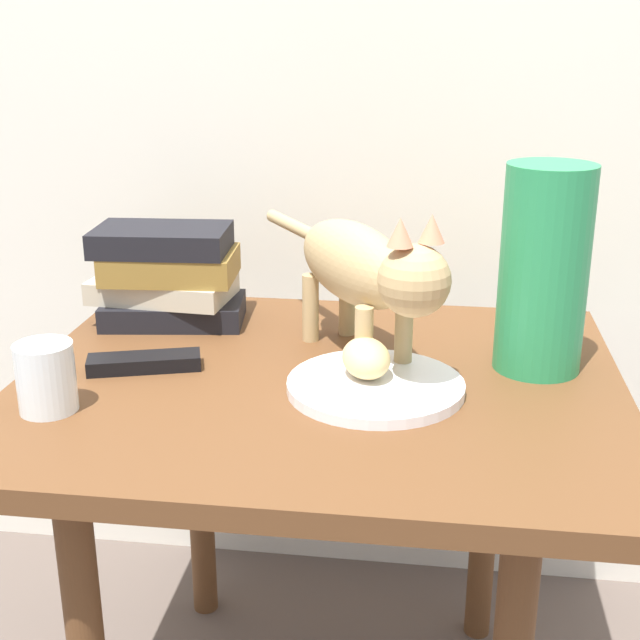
# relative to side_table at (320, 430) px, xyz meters

# --- Properties ---
(side_table) EXTENTS (0.79, 0.66, 0.58)m
(side_table) POSITION_rel_side_table_xyz_m (0.00, 0.00, 0.00)
(side_table) COLOR brown
(side_table) RESTS_ON ground
(plate) EXTENTS (0.23, 0.23, 0.01)m
(plate) POSITION_rel_side_table_xyz_m (0.08, -0.04, 0.08)
(plate) COLOR white
(plate) RESTS_ON side_table
(bread_roll) EXTENTS (0.08, 0.10, 0.05)m
(bread_roll) POSITION_rel_side_table_xyz_m (0.06, -0.02, 0.12)
(bread_roll) COLOR #E0BC7A
(bread_roll) RESTS_ON plate
(cat) EXTENTS (0.30, 0.41, 0.23)m
(cat) POSITION_rel_side_table_xyz_m (0.05, 0.07, 0.21)
(cat) COLOR tan
(cat) RESTS_ON side_table
(book_stack) EXTENTS (0.24, 0.15, 0.15)m
(book_stack) POSITION_rel_side_table_xyz_m (-0.26, 0.19, 0.15)
(book_stack) COLOR black
(book_stack) RESTS_ON side_table
(green_vase) EXTENTS (0.12, 0.12, 0.28)m
(green_vase) POSITION_rel_side_table_xyz_m (0.28, 0.07, 0.21)
(green_vase) COLOR #288C51
(green_vase) RESTS_ON side_table
(candle_jar) EXTENTS (0.07, 0.07, 0.08)m
(candle_jar) POSITION_rel_side_table_xyz_m (-0.31, -0.14, 0.11)
(candle_jar) COLOR silver
(candle_jar) RESTS_ON side_table
(tv_remote) EXTENTS (0.16, 0.09, 0.02)m
(tv_remote) POSITION_rel_side_table_xyz_m (-0.24, -0.01, 0.09)
(tv_remote) COLOR black
(tv_remote) RESTS_ON side_table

